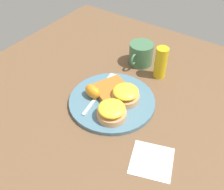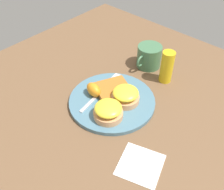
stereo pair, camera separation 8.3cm
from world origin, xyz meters
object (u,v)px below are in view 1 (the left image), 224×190
at_px(hashbrown_patty, 111,89).
at_px(condiment_bottle, 161,63).
at_px(sandwich_benedict_left, 112,111).
at_px(fork, 102,90).
at_px(sandwich_benedict_right, 126,94).
at_px(orange_wedge, 93,91).
at_px(cup, 141,54).

height_order(hashbrown_patty, condiment_bottle, condiment_bottle).
bearing_deg(sandwich_benedict_left, fork, -129.99).
height_order(sandwich_benedict_right, hashbrown_patty, sandwich_benedict_right).
distance_m(sandwich_benedict_left, sandwich_benedict_right, 0.09).
bearing_deg(orange_wedge, sandwich_benedict_left, 68.68).
bearing_deg(hashbrown_patty, sandwich_benedict_left, 35.12).
height_order(sandwich_benedict_left, cup, cup).
relative_size(fork, cup, 1.86).
relative_size(sandwich_benedict_left, sandwich_benedict_right, 1.00).
distance_m(hashbrown_patty, cup, 0.22).
height_order(fork, cup, cup).
bearing_deg(orange_wedge, sandwich_benedict_right, 116.00).
xyz_separation_m(sandwich_benedict_left, condiment_bottle, (-0.28, 0.02, 0.02)).
bearing_deg(orange_wedge, condiment_bottle, 152.64).
distance_m(orange_wedge, fork, 0.04).
bearing_deg(sandwich_benedict_right, fork, -85.08).
bearing_deg(fork, orange_wedge, -10.89).
xyz_separation_m(sandwich_benedict_left, hashbrown_patty, (-0.09, -0.07, -0.01)).
height_order(sandwich_benedict_right, condiment_bottle, condiment_bottle).
distance_m(sandwich_benedict_right, orange_wedge, 0.11).
height_order(orange_wedge, condiment_bottle, condiment_bottle).
xyz_separation_m(sandwich_benedict_left, sandwich_benedict_right, (-0.09, -0.01, 0.00)).
distance_m(sandwich_benedict_left, fork, 0.12).
bearing_deg(orange_wedge, hashbrown_patty, 145.84).
relative_size(sandwich_benedict_left, hashbrown_patty, 0.83).
distance_m(hashbrown_patty, condiment_bottle, 0.21).
bearing_deg(orange_wedge, cup, 174.72).
height_order(orange_wedge, cup, cup).
relative_size(cup, condiment_bottle, 1.01).
bearing_deg(sandwich_benedict_right, condiment_bottle, 172.10).
xyz_separation_m(orange_wedge, condiment_bottle, (-0.24, 0.12, 0.02)).
xyz_separation_m(sandwich_benedict_right, fork, (0.01, -0.09, -0.02)).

